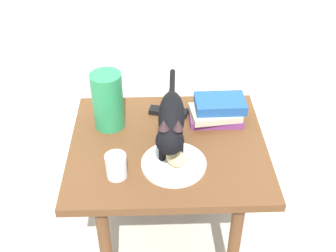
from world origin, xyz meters
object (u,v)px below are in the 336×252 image
bread_roll (176,158)px  cat (171,121)px  green_vase (108,101)px  candle_jar (116,167)px  plate (174,164)px  book_stack (217,111)px  side_table (168,161)px  tv_remote (168,112)px

bread_roll → cat: (-0.01, 0.08, 0.09)m
green_vase → bread_roll: bearing=-45.5°
cat → candle_jar: 0.24m
plate → book_stack: size_ratio=1.04×
book_stack → candle_jar: 0.47m
side_table → plate: 0.15m
side_table → green_vase: (-0.22, 0.12, 0.19)m
plate → tv_remote: tv_remote is taller
cat → green_vase: (-0.23, 0.16, -0.02)m
book_stack → tv_remote: bearing=165.6°
side_table → book_stack: 0.27m
bread_roll → book_stack: 0.31m
side_table → cat: cat is taller
plate → candle_jar: size_ratio=2.59×
side_table → candle_jar: 0.26m
side_table → tv_remote: size_ratio=4.70×
bread_roll → candle_jar: size_ratio=0.94×
plate → cat: (-0.01, 0.07, 0.13)m
candle_jar → tv_remote: 0.39m
candle_jar → book_stack: bearing=39.0°
side_table → plate: size_ratio=3.20×
cat → tv_remote: (-0.00, 0.23, -0.12)m
book_stack → candle_jar: (-0.37, -0.30, -0.01)m
side_table → bread_roll: bearing=-79.7°
side_table → green_vase: size_ratio=3.20×
book_stack → green_vase: size_ratio=0.96×
side_table → bread_roll: 0.17m
book_stack → tv_remote: size_ratio=1.42×
green_vase → candle_jar: green_vase is taller
bread_roll → green_vase: green_vase is taller
plate → tv_remote: 0.30m
candle_jar → tv_remote: (0.18, 0.34, -0.03)m
cat → book_stack: size_ratio=2.26×
plate → book_stack: book_stack is taller
side_table → candle_jar: size_ratio=8.30×
side_table → book_stack: book_stack is taller
bread_roll → cat: bearing=98.8°
green_vase → cat: bearing=-35.7°
bread_roll → green_vase: 0.35m
bread_roll → book_stack: (0.17, 0.26, 0.01)m
bread_roll → cat: 0.12m
plate → cat: size_ratio=0.46×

